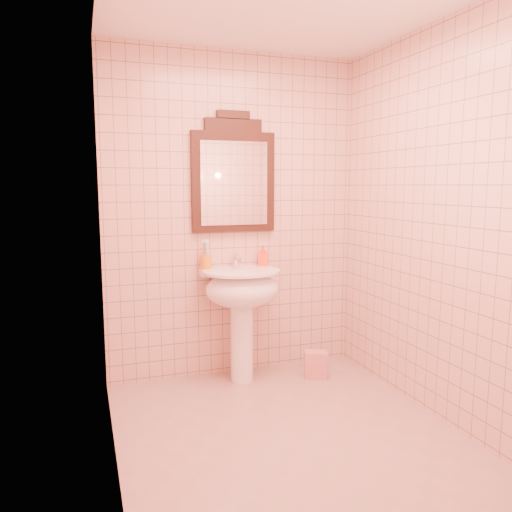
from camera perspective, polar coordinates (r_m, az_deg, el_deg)
name	(u,v)px	position (r m, az deg, el deg)	size (l,w,h in m)	color
floor	(287,433)	(3.22, 3.58, -19.52)	(2.20, 2.20, 0.00)	tan
back_wall	(234,217)	(3.90, -2.56, 4.51)	(2.00, 0.02, 2.50)	#D9AD97
pedestal_sink	(242,297)	(3.76, -1.62, -4.67)	(0.58, 0.58, 0.86)	white
faucet	(236,260)	(3.84, -2.25, -0.49)	(0.04, 0.16, 0.11)	white
mirror	(233,177)	(3.86, -2.59, 9.05)	(0.65, 0.06, 0.91)	black
toothbrush_cup	(206,262)	(3.80, -5.77, -0.64)	(0.09, 0.09, 0.20)	orange
soap_dispenser	(263,256)	(3.92, 0.81, 0.03)	(0.07, 0.07, 0.16)	#FF4015
towel	(316,365)	(4.01, 6.85, -12.23)	(0.17, 0.11, 0.21)	#E79288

